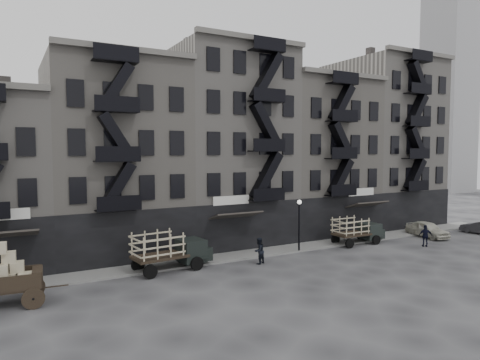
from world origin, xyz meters
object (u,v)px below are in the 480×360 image
stake_truck_east (358,229)px  policeman (425,236)px  stake_truck_west (170,248)px  car_east (427,229)px  pedestrian_mid (259,251)px  wagon (0,271)px

stake_truck_east → policeman: 5.68m
stake_truck_west → car_east: size_ratio=1.29×
pedestrian_mid → policeman: size_ratio=1.02×
wagon → policeman: wagon is taller
stake_truck_west → policeman: size_ratio=3.02×
wagon → car_east: bearing=6.7°
wagon → car_east: size_ratio=0.95×
stake_truck_east → car_east: stake_truck_east is taller
wagon → stake_truck_east: wagon is taller
stake_truck_west → car_east: (25.31, -1.05, -0.82)m
wagon → policeman: size_ratio=2.22×
pedestrian_mid → policeman: 15.57m
stake_truck_west → wagon: bearing=-173.5°
wagon → stake_truck_east: (27.43, 2.23, -0.55)m
stake_truck_west → car_east: stake_truck_west is taller
car_east → pedestrian_mid: (-19.07, -0.44, 0.21)m
stake_truck_east → pedestrian_mid: stake_truck_east is taller
stake_truck_west → pedestrian_mid: (6.24, -1.49, -0.61)m
stake_truck_east → pedestrian_mid: (-11.02, -1.40, -0.43)m
stake_truck_west → pedestrian_mid: size_ratio=2.95×
car_east → policeman: 4.48m
car_east → wagon: bearing=-170.3°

